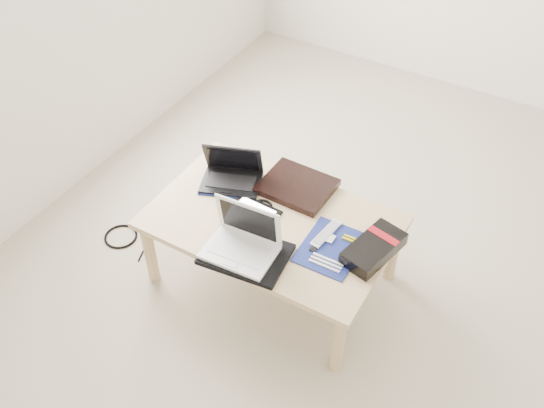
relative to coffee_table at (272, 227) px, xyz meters
The scene contains 13 objects.
ground 0.77m from the coffee_table, 16.04° to the left, with size 4.00×4.00×0.00m, color beige.
coffee_table is the anchor object (origin of this frame).
book 0.25m from the coffee_table, 90.29° to the left, with size 0.34×0.28×0.03m.
netbook 0.34m from the coffee_table, 156.55° to the left, with size 0.34×0.29×0.20m.
tablet 0.11m from the coffee_table, 168.83° to the right, with size 0.24×0.19×0.01m.
remote 0.27m from the coffee_table, ahead, with size 0.07×0.20×0.02m.
neoprene_sleeve 0.25m from the coffee_table, 86.31° to the right, with size 0.36×0.26×0.02m, color black.
white_laptop 0.26m from the coffee_table, 91.97° to the right, with size 0.32×0.23×0.22m.
motherboard 0.32m from the coffee_table, ahead, with size 0.25×0.31×0.01m.
gpu_box 0.49m from the coffee_table, ahead, with size 0.21×0.32×0.07m.
cable_coil 0.10m from the coffee_table, 152.77° to the left, with size 0.11×0.11×0.01m, color black.
floor_cable_coil 0.91m from the coffee_table, 168.10° to the right, with size 0.18×0.18×0.01m, color black.
floor_cable_trail 0.78m from the coffee_table, behind, with size 0.01×0.01×0.36m, color black.
Camera 1 is at (0.33, -1.87, 2.34)m, focal length 40.00 mm.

